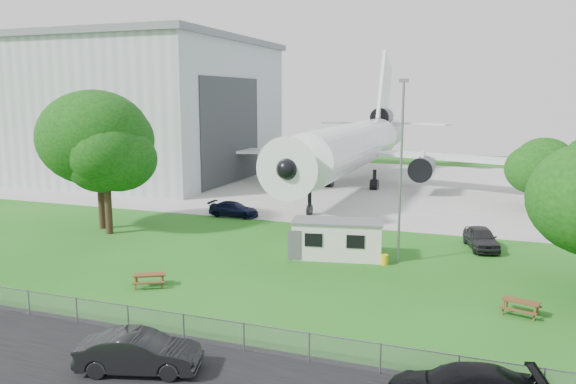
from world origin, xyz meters
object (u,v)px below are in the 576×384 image
(airliner, at_px, (354,144))
(car_centre_sedan, at_px, (139,353))
(picnic_west, at_px, (150,286))
(site_cabin, at_px, (338,239))
(hangar, at_px, (106,107))
(picnic_east, at_px, (520,315))

(airliner, distance_m, car_centre_sedan, 48.80)
(picnic_west, bearing_deg, car_centre_sedan, -87.42)
(site_cabin, bearing_deg, car_centre_sedan, -99.99)
(airliner, height_order, car_centre_sedan, airliner)
(airliner, relative_size, site_cabin, 6.87)
(site_cabin, xyz_separation_m, car_centre_sedan, (-3.27, -18.56, -0.50))
(hangar, relative_size, picnic_west, 23.89)
(picnic_east, relative_size, car_centre_sedan, 0.36)
(hangar, xyz_separation_m, car_centre_sedan, (38.78, -48.65, -8.59))
(picnic_east, bearing_deg, airliner, 130.75)
(picnic_west, bearing_deg, airliner, 56.99)
(car_centre_sedan, bearing_deg, hangar, 22.16)
(site_cabin, height_order, picnic_west, site_cabin)
(airliner, relative_size, car_centre_sedan, 9.65)
(site_cabin, xyz_separation_m, picnic_east, (11.48, -6.80, -1.31))
(picnic_east, xyz_separation_m, car_centre_sedan, (-14.75, -11.76, 0.81))
(picnic_west, bearing_deg, site_cabin, 18.37)
(airliner, xyz_separation_m, car_centre_sedan, (2.81, -48.51, -4.45))
(hangar, xyz_separation_m, picnic_west, (33.25, -39.68, -9.41))
(hangar, distance_m, airliner, 36.21)
(hangar, height_order, site_cabin, hangar)
(picnic_east, bearing_deg, site_cabin, 164.58)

